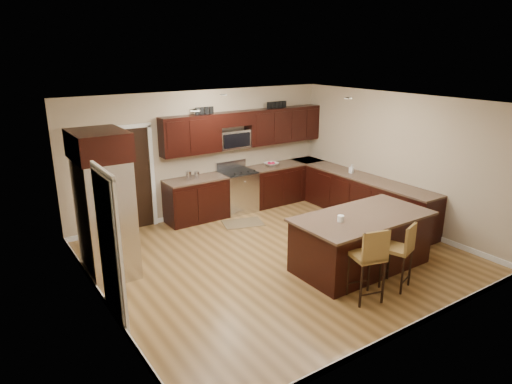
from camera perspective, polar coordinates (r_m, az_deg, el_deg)
floor at (r=8.14m, az=2.73°, el=-8.12°), size 6.00×6.00×0.00m
ceiling at (r=7.39m, az=3.04°, el=11.12°), size 6.00×6.00×0.00m
wall_back at (r=9.93m, az=-6.66°, el=4.76°), size 6.00×0.00×6.00m
wall_left at (r=6.42m, az=-19.19°, el=-3.25°), size 0.00×5.50×5.50m
wall_right at (r=9.70m, az=17.28°, el=3.78°), size 0.00×5.50×5.50m
base_cabinets at (r=10.14m, az=6.56°, el=-0.18°), size 4.02×3.96×0.92m
upper_cabinets at (r=10.20m, az=-1.07°, el=8.03°), size 4.00×0.33×0.80m
range at (r=10.22m, az=-2.33°, el=0.14°), size 0.76×0.64×1.11m
microwave at (r=10.07m, az=-2.88°, el=6.61°), size 0.76×0.31×0.40m
doorway at (r=9.38m, az=-15.53°, el=1.46°), size 0.85×0.03×2.06m
pantry_door at (r=6.28m, az=-17.98°, el=-6.87°), size 0.03×0.80×2.04m
letter_decor at (r=10.06m, az=-1.79°, el=10.50°), size 2.20×0.03×0.15m
island at (r=7.83m, az=12.97°, el=-6.23°), size 2.33×1.23×0.92m
stool_left at (r=6.70m, az=14.04°, el=-7.84°), size 0.52×0.52×1.14m
stool_mid at (r=7.22m, az=17.74°, el=-6.75°), size 0.50×0.50×1.05m
refrigerator at (r=7.52m, az=-18.42°, el=-1.38°), size 0.79×1.02×2.35m
floor_mat at (r=9.63m, az=-1.64°, el=-3.91°), size 0.94×0.76×0.01m
fruit_bowl at (r=10.59m, az=1.92°, el=3.49°), size 0.35×0.35×0.08m
soap_bottle at (r=10.18m, az=11.84°, el=2.88°), size 0.11×0.11×0.19m
canister_tall at (r=9.53m, az=-8.42°, el=2.05°), size 0.12×0.12×0.18m
canister_short at (r=9.62m, az=-7.41°, el=2.13°), size 0.11×0.11×0.15m
island_jar at (r=7.29m, az=10.54°, el=-3.28°), size 0.10×0.10×0.10m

